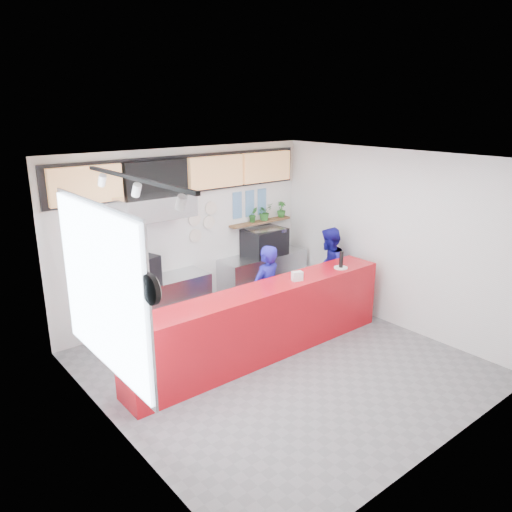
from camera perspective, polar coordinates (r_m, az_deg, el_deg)
floor at (r=7.54m, az=2.84°, el=-12.35°), size 5.00×5.00×0.00m
ceiling at (r=6.61m, az=3.23°, el=10.97°), size 5.00×5.00×0.00m
wall_back at (r=8.86m, az=-7.89°, el=2.52°), size 5.00×0.00×5.00m
wall_left at (r=5.66m, az=-16.23°, el=-6.48°), size 0.00×5.00×5.00m
wall_right at (r=8.74m, az=15.28°, el=1.87°), size 0.00×5.00×5.00m
service_counter at (r=7.55m, az=0.86°, el=-7.57°), size 4.50×0.60×1.10m
cream_band at (r=8.64m, az=-8.16°, el=9.58°), size 5.00×0.02×0.80m
prep_bench at (r=8.57m, az=-11.13°, el=-5.56°), size 1.80×0.60×0.90m
panini_oven at (r=8.20m, az=-13.27°, el=-1.63°), size 0.65×0.65×0.47m
extraction_hood at (r=8.04m, az=-11.64°, el=5.60°), size 1.20×0.70×0.35m
hood_lip at (r=8.08m, az=-11.56°, el=4.21°), size 1.20×0.69×0.31m
right_bench at (r=9.77m, az=0.80°, el=-2.38°), size 1.80×0.60×0.90m
espresso_machine at (r=9.58m, az=0.99°, el=1.64°), size 0.81×0.59×0.51m
espresso_tray at (r=9.52m, az=1.00°, el=2.96°), size 0.76×0.58×0.06m
herb_shelf at (r=9.68m, az=0.52°, el=3.92°), size 1.40×0.18×0.04m
menu_board_far_left at (r=7.80m, az=-18.84°, el=7.69°), size 1.10×0.10×0.55m
menu_board_mid_left at (r=8.27m, az=-11.27°, el=8.75°), size 1.10×0.10×0.55m
menu_board_mid_right at (r=8.87m, az=-4.58°, el=9.55°), size 1.10×0.10×0.55m
menu_board_far_right at (r=9.57m, az=1.22°, el=10.15°), size 1.10×0.10×0.55m
soffit at (r=8.62m, az=-8.04°, el=9.24°), size 4.80×0.04×0.65m
window_pane at (r=5.86m, az=-17.29°, el=-3.66°), size 0.04×2.20×1.90m
window_frame at (r=5.87m, az=-17.11°, el=-3.62°), size 0.03×2.30×2.00m
wall_clock_rim at (r=4.71m, az=-11.94°, el=-3.77°), size 0.05×0.30×0.30m
wall_clock_face at (r=4.72m, az=-11.61°, el=-3.69°), size 0.02×0.26×0.26m
track_rail at (r=5.43m, az=-13.59°, el=8.59°), size 0.05×2.40×0.04m
dec_plate_a at (r=8.85m, az=-7.03°, el=4.21°), size 0.24×0.03×0.24m
dec_plate_b at (r=9.03m, az=-5.40°, el=3.87°), size 0.24×0.03×0.24m
dec_plate_c at (r=8.92m, az=-6.96°, el=2.33°), size 0.24×0.03×0.24m
dec_plate_d at (r=9.01m, az=-5.18°, el=5.46°), size 0.24×0.03×0.24m
photo_frame_a at (r=9.34m, az=-2.16°, el=6.56°), size 0.20×0.02×0.25m
photo_frame_b at (r=9.52m, az=-0.72°, el=6.77°), size 0.20×0.02×0.25m
photo_frame_c at (r=9.70m, az=0.68°, el=6.97°), size 0.20×0.02×0.25m
photo_frame_d at (r=9.39m, az=-2.15°, el=5.06°), size 0.20×0.02×0.25m
photo_frame_e at (r=9.57m, az=-0.71°, el=5.29°), size 0.20×0.02×0.25m
photo_frame_f at (r=9.75m, az=0.68°, el=5.52°), size 0.20×0.02×0.25m
staff_center at (r=8.07m, az=1.16°, el=-4.14°), size 0.62×0.47×1.56m
staff_right at (r=9.24m, az=8.28°, el=-1.54°), size 0.95×0.88×1.56m
herb_b at (r=9.53m, az=-0.32°, el=4.75°), size 0.20×0.18×0.29m
herb_c at (r=9.71m, az=0.98°, el=5.06°), size 0.33×0.29×0.33m
herb_d at (r=9.99m, az=2.92°, el=5.34°), size 0.21×0.20×0.31m
glass_vase at (r=6.27m, az=-12.97°, el=-6.66°), size 0.25×0.25×0.24m
basil_vase at (r=6.16m, az=-13.16°, el=-4.12°), size 0.43×0.39×0.40m
napkin_holder at (r=7.64m, az=4.73°, el=-2.31°), size 0.19×0.15×0.14m
white_plate at (r=8.32m, az=9.66°, el=-1.32°), size 0.24×0.24×0.02m
pepper_mill at (r=8.28m, az=9.71°, el=-0.40°), size 0.08×0.08×0.27m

